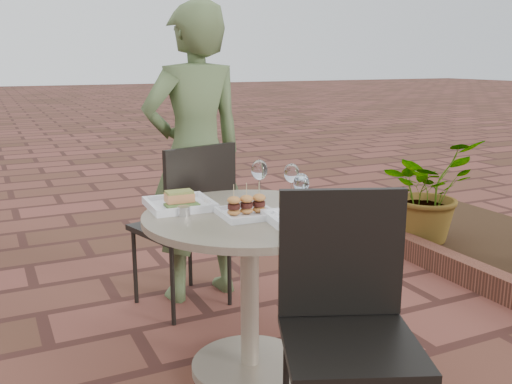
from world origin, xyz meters
name	(u,v)px	position (x,y,z in m)	size (l,w,h in m)	color
ground	(242,349)	(0.00, 0.00, 0.00)	(60.00, 60.00, 0.00)	brown
cafe_table	(250,269)	(-0.04, -0.19, 0.48)	(0.90, 0.90, 0.73)	gray
chair_far	(190,214)	(-0.06, 0.54, 0.55)	(0.55, 0.55, 0.93)	black
chair_near	(346,305)	(0.03, -0.80, 0.55)	(0.57, 0.57, 0.93)	black
diner	(195,155)	(0.04, 0.72, 0.84)	(0.61, 0.40, 1.67)	#455830
plate_salmon	(180,203)	(-0.28, 0.03, 0.75)	(0.28, 0.28, 0.07)	white
plate_sliders	(247,209)	(-0.07, -0.22, 0.76)	(0.22, 0.22, 0.14)	white
plate_tuna	(305,219)	(0.09, -0.41, 0.75)	(0.31, 0.31, 0.03)	white
wine_glass_right	(301,184)	(0.18, -0.23, 0.84)	(0.07, 0.07, 0.16)	white
wine_glass_mid	(259,171)	(0.12, 0.05, 0.86)	(0.08, 0.08, 0.18)	white
wine_glass_far	(292,174)	(0.24, -0.05, 0.85)	(0.07, 0.07, 0.17)	white
steel_ramekin	(184,211)	(-0.30, -0.10, 0.75)	(0.05, 0.05, 0.04)	silver
cutlery_set	(336,216)	(0.26, -0.38, 0.73)	(0.09, 0.21, 0.00)	silver
planter_curb	(449,264)	(1.60, 0.30, 0.07)	(0.12, 3.00, 0.15)	brown
potted_plant_a	(428,190)	(1.85, 0.81, 0.44)	(0.68, 0.59, 0.75)	#33662D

